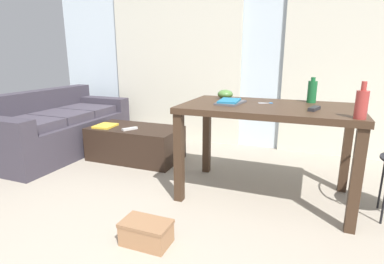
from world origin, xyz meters
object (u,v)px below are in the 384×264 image
bottle_near (312,91)px  shoebox (146,232)px  bottle_far (362,104)px  craft_table (268,118)px  tv_remote_primary (130,129)px  book_stack (230,102)px  scissors (267,103)px  tv_remote_on_table (314,109)px  bowl (225,94)px  couch (56,128)px  coffee_table (136,143)px  magazine (105,126)px

bottle_near → shoebox: size_ratio=0.67×
bottle_far → shoebox: (-1.22, -0.67, -0.82)m
craft_table → tv_remote_primary: craft_table is taller
book_stack → scissors: 0.32m
book_stack → shoebox: book_stack is taller
bottle_near → shoebox: (-0.92, -1.27, -0.82)m
tv_remote_on_table → bowl: bearing=172.5°
tv_remote_primary → couch: bearing=-150.6°
tv_remote_on_table → tv_remote_primary: (-1.88, 0.40, -0.42)m
scissors → tv_remote_on_table: bearing=-28.8°
coffee_table → shoebox: bearing=-56.2°
coffee_table → couch: bearing=-174.3°
bottle_far → tv_remote_primary: bearing=163.9°
tv_remote_on_table → scissors: 0.42m
book_stack → tv_remote_on_table: (0.66, -0.08, -0.00)m
craft_table → bottle_near: 0.47m
bottle_near → magazine: size_ratio=0.86×
craft_table → book_stack: (-0.32, -0.02, 0.12)m
tv_remote_primary → magazine: size_ratio=0.71×
coffee_table → bottle_near: bearing=-4.4°
coffee_table → bottle_far: (2.17, -0.75, 0.70)m
tv_remote_primary → tv_remote_on_table: bearing=18.3°
craft_table → bottle_near: size_ratio=6.46×
book_stack → shoebox: bearing=-106.2°
tv_remote_on_table → tv_remote_primary: tv_remote_on_table is taller
tv_remote_primary → bowl: bearing=27.3°
craft_table → scissors: scissors is taller
tv_remote_on_table → craft_table: bearing=179.3°
craft_table → book_stack: 0.34m
craft_table → tv_remote_on_table: tv_remote_on_table is taller
book_stack → magazine: book_stack is taller
bottle_near → bottle_far: bottle_far is taller
bottle_near → magazine: bearing=179.0°
craft_table → bowl: bowl is taller
scissors → shoebox: bearing=-117.7°
bowl → shoebox: bowl is taller
couch → book_stack: size_ratio=5.69×
scissors → magazine: (-1.86, 0.22, -0.41)m
tv_remote_primary → magazine: bearing=-153.6°
book_stack → bottle_far: bearing=-18.0°
magazine → shoebox: (1.28, -1.31, -0.32)m
couch → tv_remote_primary: bearing=-1.0°
coffee_table → bowl: size_ratio=7.28×
scissors → bottle_far: bearing=-33.5°
magazine → scissors: bearing=-10.6°
scissors → couch: bearing=175.3°
tv_remote_primary → coffee_table: bearing=126.2°
book_stack → tv_remote_primary: (-1.22, 0.32, -0.42)m
bottle_far → scissors: bottle_far is taller
book_stack → tv_remote_primary: bearing=165.3°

